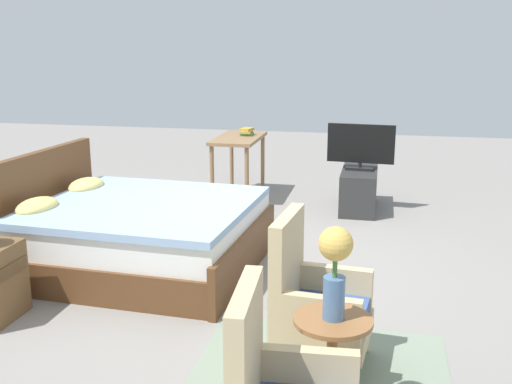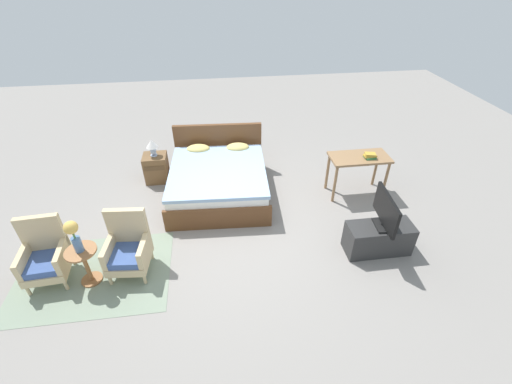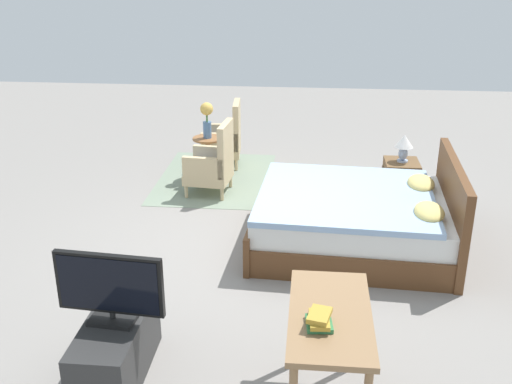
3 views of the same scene
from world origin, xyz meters
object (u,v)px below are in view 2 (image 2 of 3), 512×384
bed (219,179)px  table_lamp (152,145)px  side_table (85,262)px  book_stack (370,156)px  armchair_by_window_right (128,249)px  tv_stand (378,238)px  nightstand (156,168)px  tv_flatscreen (386,211)px  armchair_by_window_left (46,256)px  vanity_desk (359,162)px  flower_vase (73,234)px

bed → table_lamp: bed is taller
side_table → book_stack: (4.48, 1.46, 0.46)m
armchair_by_window_right → tv_stand: size_ratio=0.96×
nightstand → tv_flatscreen: bearing=-35.1°
bed → tv_stand: (2.28, -1.84, -0.06)m
bed → side_table: bed is taller
side_table → nightstand: (0.67, 2.47, -0.09)m
table_lamp → armchair_by_window_right: bearing=-93.2°
armchair_by_window_right → table_lamp: 2.35m
table_lamp → tv_flatscreen: (3.46, -2.43, -0.02)m
armchair_by_window_left → nightstand: 2.61m
side_table → book_stack: book_stack is taller
nightstand → table_lamp: bearing=90.0°
nightstand → table_lamp: 0.49m
armchair_by_window_right → tv_flatscreen: bearing=-1.9°
bed → book_stack: size_ratio=9.60×
table_lamp → side_table: bearing=-105.1°
table_lamp → vanity_desk: table_lamp is taller
nightstand → tv_flatscreen: 4.25m
armchair_by_window_left → table_lamp: bearing=62.5°
side_table → flower_vase: flower_vase is taller
armchair_by_window_right → table_lamp: size_ratio=2.79×
bed → nightstand: (-1.18, 0.59, -0.03)m
bed → book_stack: bearing=-9.0°
tv_stand → table_lamp: bearing=144.9°
vanity_desk → book_stack: book_stack is taller
tv_flatscreen → vanity_desk: (0.21, 1.49, -0.09)m
flower_vase → nightstand: 2.62m
table_lamp → vanity_desk: (3.67, -0.94, -0.10)m
bed → armchair_by_window_left: size_ratio=2.28×
side_table → armchair_by_window_right: bearing=15.9°
armchair_by_window_right → nightstand: 2.32m
armchair_by_window_right → tv_flatscreen: (3.59, -0.12, 0.36)m
book_stack → tv_flatscreen: bearing=-104.0°
side_table → table_lamp: (0.67, 2.47, 0.40)m
armchair_by_window_left → vanity_desk: armchair_by_window_left is taller
tv_flatscreen → vanity_desk: bearing=82.1°
tv_stand → tv_flatscreen: tv_flatscreen is taller
armchair_by_window_left → table_lamp: 2.63m
flower_vase → book_stack: bearing=18.0°
armchair_by_window_right → nightstand: size_ratio=1.69×
bed → book_stack: bed is taller
nightstand → bed: bearing=-26.7°
tv_flatscreen → vanity_desk: size_ratio=0.74×
vanity_desk → book_stack: size_ratio=4.75×
flower_vase → tv_flatscreen: flower_vase is taller
flower_vase → tv_flatscreen: bearing=0.5°
bed → armchair_by_window_left: 2.94m
table_lamp → tv_stand: (3.46, -2.43, -0.52)m
nightstand → tv_stand: 4.22m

